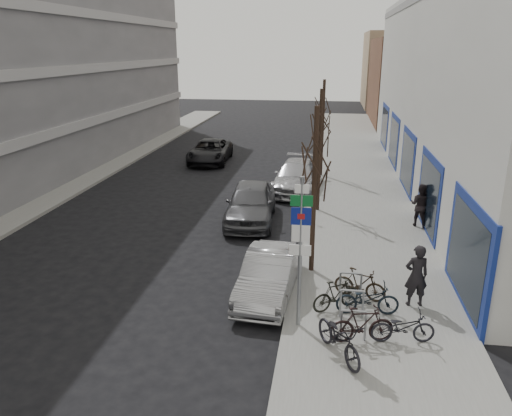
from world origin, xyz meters
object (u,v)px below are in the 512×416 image
(bike_mid_curb, at_px, (368,297))
(tree_near, at_px, (316,152))
(tree_mid, at_px, (321,122))
(bike_near_right, at_px, (362,324))
(lane_car, at_px, (210,151))
(pedestrian_far, at_px, (421,205))
(meter_front, at_px, (297,253))
(parked_car_mid, at_px, (251,203))
(bike_rack, at_px, (352,300))
(pedestrian_near, at_px, (416,276))
(highway_sign_pole, at_px, (300,244))
(bike_far_curb, at_px, (403,325))
(bike_far_inner, at_px, (360,284))
(parked_car_front, at_px, (269,275))
(tree_far, at_px, (324,105))
(meter_back, at_px, (311,172))
(parked_car_back, at_px, (297,176))
(bike_mid_inner, at_px, (336,294))
(meter_mid, at_px, (306,203))
(bike_near_left, at_px, (339,335))

(bike_mid_curb, bearing_deg, tree_near, 26.38)
(tree_mid, distance_m, bike_near_right, 11.22)
(lane_car, height_order, pedestrian_far, pedestrian_far)
(pedestrian_far, bearing_deg, bike_mid_curb, 104.28)
(meter_front, distance_m, parked_car_mid, 5.89)
(bike_mid_curb, bearing_deg, bike_rack, 114.68)
(pedestrian_near, bearing_deg, highway_sign_pole, 15.60)
(tree_near, height_order, bike_far_curb, tree_near)
(bike_far_inner, relative_size, pedestrian_far, 0.86)
(highway_sign_pole, relative_size, bike_far_curb, 2.64)
(bike_far_inner, distance_m, lane_car, 19.80)
(parked_car_front, height_order, parked_car_mid, parked_car_mid)
(highway_sign_pole, distance_m, parked_car_mid, 8.95)
(pedestrian_near, bearing_deg, tree_far, -89.26)
(pedestrian_far, bearing_deg, bike_rack, 102.02)
(tree_near, distance_m, parked_car_front, 4.00)
(meter_back, distance_m, parked_car_back, 0.88)
(bike_mid_inner, bearing_deg, parked_car_mid, -7.33)
(pedestrian_far, bearing_deg, tree_mid, 12.64)
(pedestrian_near, bearing_deg, bike_far_curb, 63.27)
(meter_back, bearing_deg, bike_far_inner, -81.10)
(bike_rack, distance_m, bike_mid_curb, 0.50)
(bike_mid_curb, height_order, lane_car, lane_car)
(highway_sign_pole, bearing_deg, bike_far_curb, -8.97)
(bike_mid_inner, bearing_deg, pedestrian_near, -108.38)
(meter_mid, bearing_deg, pedestrian_far, -0.67)
(meter_front, height_order, lane_car, lane_car)
(tree_far, height_order, bike_near_right, tree_far)
(highway_sign_pole, height_order, bike_near_right, highway_sign_pole)
(bike_far_inner, bearing_deg, tree_mid, 30.07)
(pedestrian_near, bearing_deg, parked_car_mid, -60.34)
(tree_near, relative_size, parked_car_back, 1.05)
(tree_near, xyz_separation_m, meter_front, (-0.45, -0.50, -3.19))
(parked_car_mid, bearing_deg, bike_mid_inner, -67.69)
(bike_near_left, height_order, bike_far_curb, bike_near_left)
(tree_mid, height_order, parked_car_mid, tree_mid)
(pedestrian_far, bearing_deg, meter_front, 82.45)
(bike_rack, relative_size, bike_mid_curb, 1.31)
(parked_car_back, bearing_deg, bike_far_curb, -71.52)
(highway_sign_pole, bearing_deg, tree_far, 89.31)
(tree_far, relative_size, bike_far_inner, 3.54)
(meter_back, relative_size, parked_car_mid, 0.26)
(bike_near_right, xyz_separation_m, parked_car_back, (-2.60, 14.15, 0.12))
(tree_mid, xyz_separation_m, bike_far_curb, (2.42, -10.42, -3.47))
(tree_mid, relative_size, tree_far, 1.00)
(parked_car_back, relative_size, pedestrian_near, 2.87)
(tree_mid, bearing_deg, parked_car_back, 108.59)
(bike_far_inner, height_order, parked_car_front, parked_car_front)
(meter_front, bearing_deg, parked_car_back, 94.06)
(bike_mid_inner, bearing_deg, parked_car_front, 33.77)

